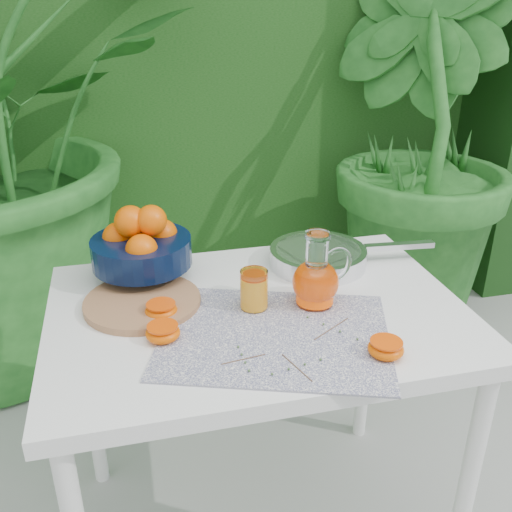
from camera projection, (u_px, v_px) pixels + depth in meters
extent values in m
cube|color=#194C15|center=(138.00, 31.00, 3.01)|extent=(8.00, 1.20, 2.50)
imported|color=#205D1F|center=(413.00, 140.00, 2.49)|extent=(1.95, 1.95, 1.71)
cube|color=white|center=(258.00, 315.00, 1.39)|extent=(1.00, 0.70, 0.04)
cylinder|color=white|center=(467.00, 487.00, 1.38)|extent=(0.04, 0.04, 0.71)
cylinder|color=white|center=(89.00, 390.00, 1.72)|extent=(0.04, 0.04, 0.71)
cylinder|color=white|center=(367.00, 350.00, 1.91)|extent=(0.04, 0.04, 0.71)
cube|color=#0B0E41|center=(275.00, 335.00, 1.27)|extent=(0.60, 0.54, 0.00)
cylinder|color=#A46C4A|center=(143.00, 302.00, 1.39)|extent=(0.32, 0.32, 0.02)
cylinder|color=black|center=(144.00, 271.00, 1.52)|extent=(0.10, 0.10, 0.04)
cylinder|color=black|center=(142.00, 251.00, 1.49)|extent=(0.27, 0.27, 0.07)
sphere|color=#FB6802|center=(118.00, 238.00, 1.50)|extent=(0.08, 0.08, 0.08)
sphere|color=#FB6802|center=(162.00, 234.00, 1.52)|extent=(0.08, 0.08, 0.08)
sphere|color=#FB6802|center=(142.00, 250.00, 1.42)|extent=(0.08, 0.08, 0.08)
sphere|color=#FB6802|center=(140.00, 231.00, 1.54)|extent=(0.08, 0.08, 0.08)
sphere|color=#FB6802|center=(131.00, 222.00, 1.46)|extent=(0.09, 0.09, 0.08)
sphere|color=#FB6802|center=(151.00, 220.00, 1.45)|extent=(0.08, 0.08, 0.08)
cylinder|color=white|center=(314.00, 302.00, 1.39)|extent=(0.11, 0.11, 0.01)
ellipsoid|color=white|center=(315.00, 282.00, 1.37)|extent=(0.14, 0.14, 0.11)
cylinder|color=white|center=(317.00, 251.00, 1.33)|extent=(0.06, 0.06, 0.07)
cylinder|color=white|center=(318.00, 235.00, 1.32)|extent=(0.07, 0.07, 0.01)
torus|color=white|center=(336.00, 264.00, 1.38)|extent=(0.09, 0.03, 0.09)
cylinder|color=#F24C05|center=(315.00, 286.00, 1.37)|extent=(0.11, 0.11, 0.08)
cylinder|color=white|center=(254.00, 290.00, 1.36)|extent=(0.08, 0.08, 0.10)
cylinder|color=#FBA61F|center=(254.00, 292.00, 1.36)|extent=(0.07, 0.07, 0.08)
cylinder|color=#E93F07|center=(254.00, 277.00, 1.34)|extent=(0.06, 0.06, 0.00)
cylinder|color=silver|center=(318.00, 257.00, 1.59)|extent=(0.29, 0.29, 0.05)
cylinder|color=silver|center=(318.00, 250.00, 1.58)|extent=(0.26, 0.26, 0.01)
cube|color=silver|center=(399.00, 246.00, 1.61)|extent=(0.20, 0.04, 0.02)
ellipsoid|color=#FB6802|center=(163.00, 333.00, 1.25)|extent=(0.09, 0.09, 0.04)
cylinder|color=#E93F07|center=(162.00, 326.00, 1.24)|extent=(0.08, 0.08, 0.00)
ellipsoid|color=#FB6802|center=(161.00, 311.00, 1.34)|extent=(0.09, 0.09, 0.04)
cylinder|color=#E93F07|center=(161.00, 304.00, 1.33)|extent=(0.08, 0.08, 0.00)
ellipsoid|color=#FB6802|center=(386.00, 349.00, 1.19)|extent=(0.09, 0.09, 0.04)
cylinder|color=#E93F07|center=(387.00, 342.00, 1.19)|extent=(0.08, 0.08, 0.00)
cylinder|color=brown|center=(297.00, 368.00, 1.16)|extent=(0.03, 0.10, 0.00)
sphere|color=#425F32|center=(272.00, 374.00, 1.13)|extent=(0.01, 0.01, 0.01)
sphere|color=#425F32|center=(289.00, 369.00, 1.15)|extent=(0.01, 0.01, 0.01)
sphere|color=#425F32|center=(305.00, 364.00, 1.16)|extent=(0.01, 0.01, 0.01)
sphere|color=#425F32|center=(321.00, 359.00, 1.18)|extent=(0.01, 0.01, 0.01)
cylinder|color=brown|center=(332.00, 329.00, 1.29)|extent=(0.11, 0.07, 0.00)
sphere|color=#425F32|center=(308.00, 317.00, 1.33)|extent=(0.01, 0.01, 0.01)
sphere|color=#425F32|center=(323.00, 324.00, 1.30)|extent=(0.01, 0.01, 0.01)
sphere|color=#425F32|center=(340.00, 331.00, 1.27)|extent=(0.01, 0.01, 0.01)
sphere|color=#425F32|center=(357.00, 339.00, 1.24)|extent=(0.01, 0.01, 0.01)
cylinder|color=brown|center=(243.00, 359.00, 1.18)|extent=(0.10, 0.02, 0.00)
sphere|color=#425F32|center=(249.00, 371.00, 1.14)|extent=(0.01, 0.01, 0.01)
sphere|color=#425F32|center=(245.00, 362.00, 1.17)|extent=(0.01, 0.01, 0.01)
sphere|color=#425F32|center=(242.00, 354.00, 1.19)|extent=(0.01, 0.01, 0.01)
sphere|color=#425F32|center=(238.00, 347.00, 1.22)|extent=(0.01, 0.01, 0.01)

